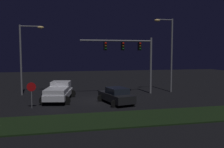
# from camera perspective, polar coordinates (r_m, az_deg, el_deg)

# --- Properties ---
(ground_plane) EXTENTS (80.00, 80.00, 0.00)m
(ground_plane) POSITION_cam_1_polar(r_m,az_deg,el_deg) (25.03, -2.39, -6.00)
(ground_plane) COLOR black
(grass_median) EXTENTS (27.51, 4.22, 0.10)m
(grass_median) POSITION_cam_1_polar(r_m,az_deg,el_deg) (17.78, 2.07, -10.38)
(grass_median) COLOR black
(grass_median) RESTS_ON ground_plane
(pickup_truck) EXTENTS (3.58, 5.69, 1.80)m
(pickup_truck) POSITION_cam_1_polar(r_m,az_deg,el_deg) (25.10, -12.16, -3.77)
(pickup_truck) COLOR silver
(pickup_truck) RESTS_ON ground_plane
(car_sedan) EXTENTS (3.12, 4.70, 1.51)m
(car_sedan) POSITION_cam_1_polar(r_m,az_deg,el_deg) (23.18, 1.00, -5.02)
(car_sedan) COLOR black
(car_sedan) RESTS_ON ground_plane
(traffic_signal_gantry) EXTENTS (8.32, 0.56, 6.50)m
(traffic_signal_gantry) POSITION_cam_1_polar(r_m,az_deg,el_deg) (28.16, 4.39, 5.22)
(traffic_signal_gantry) COLOR slate
(traffic_signal_gantry) RESTS_ON ground_plane
(street_lamp_left) EXTENTS (2.66, 0.44, 7.84)m
(street_lamp_left) POSITION_cam_1_polar(r_m,az_deg,el_deg) (29.14, -19.36, 5.08)
(street_lamp_left) COLOR slate
(street_lamp_left) RESTS_ON ground_plane
(street_lamp_right) EXTENTS (2.37, 0.44, 8.80)m
(street_lamp_right) POSITION_cam_1_polar(r_m,az_deg,el_deg) (30.38, 12.95, 6.15)
(street_lamp_right) COLOR slate
(street_lamp_right) RESTS_ON ground_plane
(stop_sign) EXTENTS (0.76, 0.08, 2.23)m
(stop_sign) POSITION_cam_1_polar(r_m,az_deg,el_deg) (22.11, -18.18, -3.59)
(stop_sign) COLOR slate
(stop_sign) RESTS_ON ground_plane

